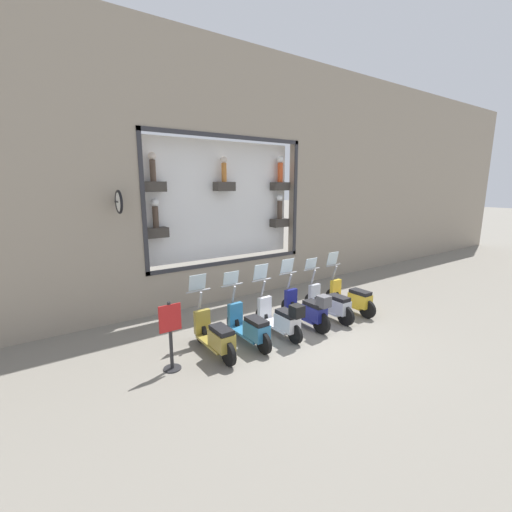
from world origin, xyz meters
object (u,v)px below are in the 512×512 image
scooter_white_3 (282,318)px  scooter_olive_5 (215,336)px  scooter_yellow_0 (352,298)px  scooter_navy_2 (308,309)px  scooter_teal_4 (250,327)px  scooter_silver_1 (331,304)px  shop_sign_post (171,334)px

scooter_white_3 → scooter_olive_5: scooter_white_3 is taller
scooter_yellow_0 → scooter_white_3: scooter_yellow_0 is taller
scooter_yellow_0 → scooter_navy_2: size_ratio=1.00×
scooter_teal_4 → scooter_navy_2: bearing=-91.6°
scooter_yellow_0 → scooter_teal_4: scooter_yellow_0 is taller
scooter_navy_2 → scooter_white_3: bearing=91.0°
scooter_silver_1 → scooter_teal_4: bearing=90.1°
scooter_teal_4 → scooter_olive_5: scooter_olive_5 is taller
scooter_silver_1 → scooter_navy_2: size_ratio=1.00×
scooter_yellow_0 → scooter_white_3: size_ratio=1.01×
scooter_yellow_0 → scooter_teal_4: bearing=90.1°
shop_sign_post → scooter_yellow_0: bearing=-89.6°
scooter_white_3 → shop_sign_post: scooter_white_3 is taller
scooter_navy_2 → shop_sign_post: 3.71m
scooter_yellow_0 → scooter_navy_2: bearing=91.7°
scooter_white_3 → scooter_teal_4: bearing=85.8°
scooter_silver_1 → scooter_olive_5: (0.00, 3.59, -0.00)m
scooter_yellow_0 → scooter_white_3: (-0.07, 2.69, 0.02)m
scooter_yellow_0 → scooter_teal_4: (-0.00, 3.59, -0.01)m
scooter_silver_1 → shop_sign_post: size_ratio=1.26×
scooter_navy_2 → scooter_olive_5: bearing=88.9°
scooter_yellow_0 → scooter_olive_5: (-0.00, 4.49, -0.00)m
scooter_navy_2 → shop_sign_post: scooter_navy_2 is taller
scooter_teal_4 → shop_sign_post: scooter_teal_4 is taller
scooter_yellow_0 → shop_sign_post: 5.51m
scooter_yellow_0 → scooter_teal_4: size_ratio=1.00×
scooter_navy_2 → scooter_olive_5: (0.05, 2.69, -0.05)m
scooter_teal_4 → scooter_olive_5: bearing=89.7°
scooter_silver_1 → scooter_navy_2: bearing=93.4°
scooter_silver_1 → scooter_white_3: size_ratio=1.01×
scooter_yellow_0 → scooter_teal_4: 3.59m
scooter_white_3 → scooter_navy_2: bearing=-89.0°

